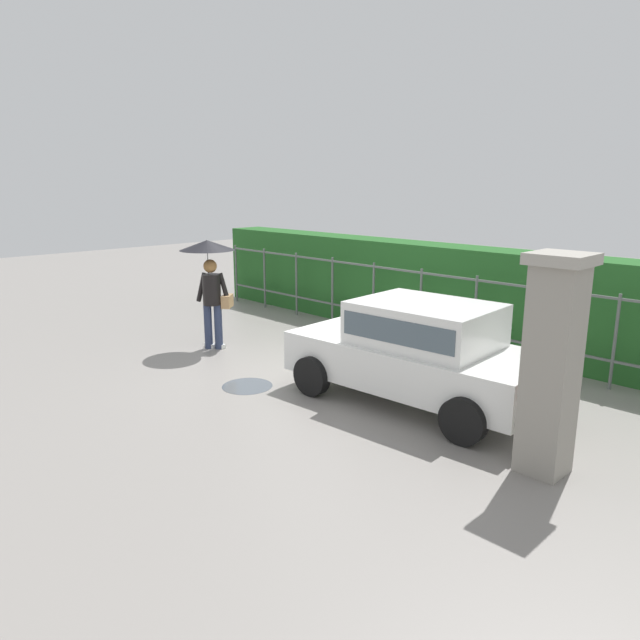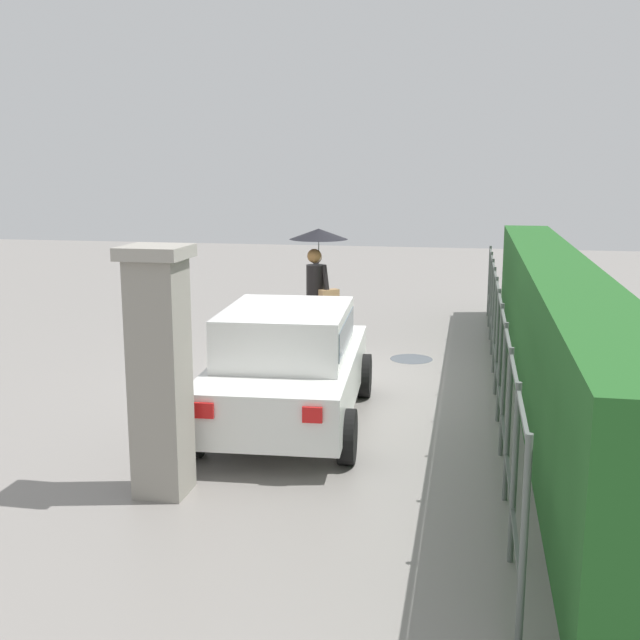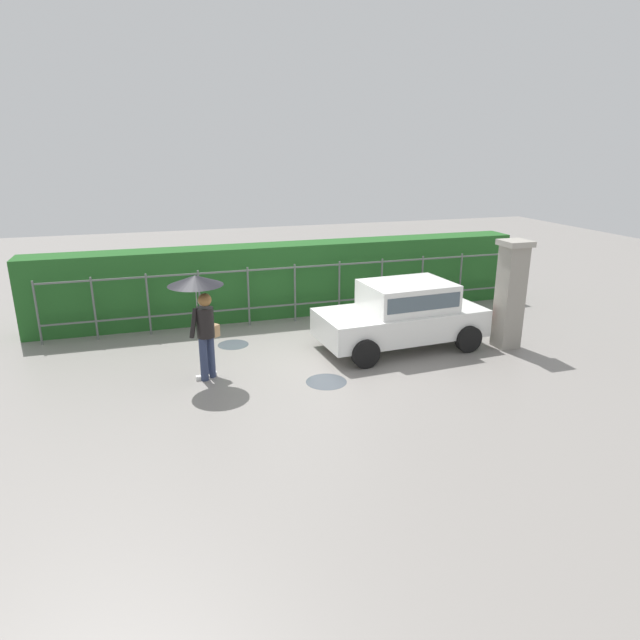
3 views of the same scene
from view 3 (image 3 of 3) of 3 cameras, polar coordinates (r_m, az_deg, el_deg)
name	(u,v)px [view 3 (image 3 of 3)]	position (r m, az deg, el deg)	size (l,w,h in m)	color
ground_plane	(310,357)	(11.85, -1.03, -3.89)	(40.00, 40.00, 0.00)	gray
car	(403,312)	(12.38, 8.60, 0.80)	(3.83, 2.06, 1.48)	white
pedestrian	(200,302)	(10.54, -12.35, 1.80)	(1.03, 1.03, 2.07)	#2D3856
gate_pillar	(510,294)	(12.81, 19.14, 2.61)	(0.60, 0.60, 2.42)	gray
fence_section	(295,290)	(14.07, -2.62, 3.11)	(12.06, 0.05, 1.50)	#59605B
hedge_row	(288,279)	(14.73, -3.36, 4.26)	(13.01, 0.90, 1.90)	#235B23
puddle_near	(326,382)	(10.66, 0.66, -6.42)	(0.79, 0.79, 0.00)	#4C545B
puddle_far	(233,345)	(12.74, -9.00, -2.54)	(0.71, 0.71, 0.00)	#4C545B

